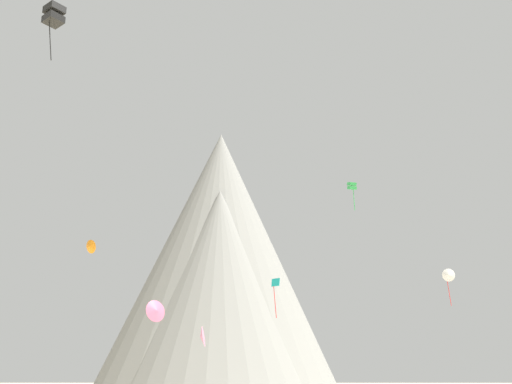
{
  "coord_description": "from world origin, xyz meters",
  "views": [
    {
      "loc": [
        2.95,
        -24.02,
        2.32
      ],
      "look_at": [
        2.39,
        30.08,
        18.98
      ],
      "focal_mm": 42.02,
      "sensor_mm": 36.0,
      "label": 1
    }
  ],
  "objects": [
    {
      "name": "rock_massif",
      "position": [
        -5.75,
        94.6,
        24.1
      ],
      "size": [
        53.64,
        53.64,
        52.72
      ],
      "color": "gray",
      "rests_on": "ground_plane"
    },
    {
      "name": "kite_white_mid",
      "position": [
        27.73,
        55.38,
        15.08
      ],
      "size": [
        1.73,
        0.54,
        4.89
      ],
      "rotation": [
        0.0,
        0.0,
        6.21
      ],
      "color": "white"
    },
    {
      "name": "kite_rainbow_low",
      "position": [
        -7.26,
        34.16,
        8.32
      ],
      "size": [
        1.98,
        1.89,
        2.14
      ],
      "rotation": [
        0.0,
        0.0,
        0.74
      ],
      "color": "#E5668C"
    },
    {
      "name": "kite_black_high",
      "position": [
        -14.25,
        18.81,
        30.9
      ],
      "size": [
        1.94,
        1.93,
        4.94
      ],
      "rotation": [
        0.0,
        0.0,
        0.91
      ],
      "color": "black"
    },
    {
      "name": "kite_pink_low",
      "position": [
        -3.39,
        40.16,
        6.26
      ],
      "size": [
        0.73,
        2.16,
        2.19
      ],
      "rotation": [
        0.0,
        0.0,
        4.7
      ],
      "color": "pink"
    },
    {
      "name": "kite_teal_low",
      "position": [
        4.47,
        45.13,
        12.03
      ],
      "size": [
        1.0,
        0.75,
        4.53
      ],
      "rotation": [
        0.0,
        0.0,
        1.87
      ],
      "color": "teal"
    },
    {
      "name": "kite_orange_low",
      "position": [
        -13.26,
        31.13,
        13.96
      ],
      "size": [
        1.4,
        1.18,
        1.31
      ],
      "rotation": [
        0.0,
        0.0,
        5.71
      ],
      "color": "orange"
    },
    {
      "name": "kite_green_mid",
      "position": [
        14.47,
        49.02,
        25.54
      ],
      "size": [
        1.16,
        1.22,
        3.82
      ],
      "rotation": [
        0.0,
        0.0,
        0.28
      ],
      "color": "green"
    }
  ]
}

